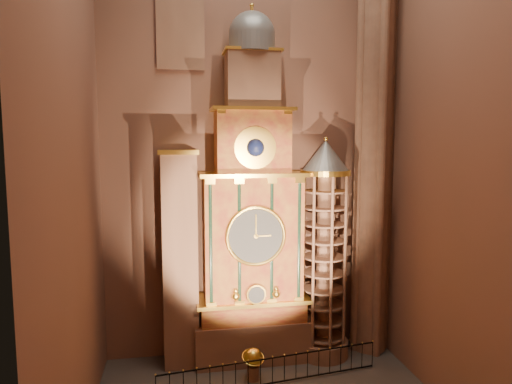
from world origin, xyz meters
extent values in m
plane|color=#8A5A4A|center=(0.00, 6.00, 11.00)|extent=(22.00, 0.00, 22.00)
plane|color=#8A5A4A|center=(-7.00, 0.00, 11.00)|extent=(0.00, 22.00, 22.00)
plane|color=#8A5A4A|center=(7.00, 0.00, 11.00)|extent=(0.00, 22.00, 22.00)
cube|color=#8C634C|center=(0.00, 5.00, 1.00)|extent=(5.60, 2.20, 2.00)
cube|color=maroon|center=(0.00, 5.00, 2.50)|extent=(5.00, 2.00, 1.00)
cube|color=yellow|center=(0.00, 4.95, 3.05)|extent=(5.40, 2.30, 0.18)
cube|color=maroon|center=(0.00, 5.00, 6.00)|extent=(4.60, 2.00, 6.00)
cylinder|color=black|center=(-2.05, 4.14, 6.00)|extent=(0.32, 0.32, 5.60)
cylinder|color=black|center=(-0.75, 4.14, 6.00)|extent=(0.32, 0.32, 5.60)
cylinder|color=black|center=(0.75, 4.14, 6.00)|extent=(0.32, 0.32, 5.60)
cylinder|color=black|center=(2.05, 4.14, 6.00)|extent=(0.32, 0.32, 5.60)
cube|color=yellow|center=(0.00, 4.95, 9.05)|extent=(5.00, 2.25, 0.18)
cylinder|color=#2D3033|center=(0.00, 3.99, 6.30)|extent=(2.60, 0.12, 2.60)
torus|color=yellow|center=(0.00, 3.94, 6.30)|extent=(2.80, 0.16, 2.80)
cylinder|color=yellow|center=(0.00, 3.84, 3.60)|extent=(0.90, 0.10, 0.90)
sphere|color=yellow|center=(-0.95, 3.89, 3.55)|extent=(0.36, 0.36, 0.36)
sphere|color=yellow|center=(0.95, 3.89, 3.55)|extent=(0.36, 0.36, 0.36)
cube|color=maroon|center=(0.00, 5.00, 10.50)|extent=(3.40, 1.80, 3.00)
sphere|color=#0C0C3F|center=(0.00, 4.09, 10.30)|extent=(0.80, 0.80, 0.80)
cube|color=yellow|center=(0.00, 4.95, 12.05)|extent=(3.80, 2.00, 0.15)
cube|color=#8C634C|center=(0.00, 5.00, 13.30)|extent=(2.40, 1.60, 2.60)
sphere|color=slate|center=(0.00, 5.00, 15.40)|extent=(2.10, 2.10, 2.10)
cylinder|color=yellow|center=(0.00, 5.00, 16.30)|extent=(0.14, 0.14, 0.80)
cube|color=#8C634C|center=(-3.40, 5.00, 5.00)|extent=(1.60, 1.40, 10.00)
cube|color=yellow|center=(-3.40, 4.58, 3.00)|extent=(1.35, 0.10, 2.10)
cube|color=#491B13|center=(-3.40, 4.52, 3.00)|extent=(1.05, 0.04, 1.75)
cube|color=yellow|center=(-3.40, 4.58, 5.60)|extent=(1.35, 0.10, 2.10)
cube|color=#491B13|center=(-3.40, 4.52, 5.60)|extent=(1.05, 0.04, 1.75)
cube|color=yellow|center=(-3.40, 4.58, 8.20)|extent=(1.35, 0.10, 2.10)
cube|color=#491B13|center=(-3.40, 4.52, 8.20)|extent=(1.05, 0.04, 1.75)
cube|color=yellow|center=(-3.40, 5.00, 10.10)|extent=(1.80, 1.60, 0.20)
cylinder|color=#8C634C|center=(3.50, 4.70, 0.40)|extent=(2.50, 2.50, 0.80)
cylinder|color=#8C634C|center=(3.50, 4.70, 4.90)|extent=(0.70, 0.70, 8.20)
cylinder|color=yellow|center=(3.50, 4.70, 9.10)|extent=(2.40, 2.40, 0.25)
cone|color=slate|center=(3.50, 4.70, 9.90)|extent=(2.30, 2.30, 1.50)
sphere|color=yellow|center=(3.50, 4.70, 10.70)|extent=(0.20, 0.20, 0.20)
cylinder|color=#8C634C|center=(6.10, 5.00, 11.00)|extent=(1.60, 1.60, 22.00)
cylinder|color=#8C634C|center=(6.90, 5.00, 11.00)|extent=(0.44, 0.44, 22.00)
cylinder|color=#8C634C|center=(5.30, 5.00, 11.00)|extent=(0.44, 0.44, 22.00)
cylinder|color=#8C634C|center=(6.10, 5.80, 11.00)|extent=(0.44, 0.44, 22.00)
cylinder|color=#8C634C|center=(6.10, 4.20, 11.00)|extent=(0.44, 0.44, 22.00)
cube|color=navy|center=(-3.20, 5.94, 16.50)|extent=(2.00, 0.10, 5.00)
cube|color=#8C634C|center=(-3.20, 5.88, 16.50)|extent=(2.20, 0.06, 5.20)
cylinder|color=#8C634C|center=(-0.31, 2.91, 0.32)|extent=(0.55, 0.55, 0.64)
sphere|color=gold|center=(-0.31, 2.91, 1.06)|extent=(0.83, 0.83, 0.83)
torus|color=gold|center=(-0.31, 2.91, 1.06)|extent=(1.22, 1.18, 0.45)
cube|color=black|center=(0.44, 2.32, 1.25)|extent=(9.88, 1.42, 0.05)
cube|color=black|center=(0.44, 2.32, 0.11)|extent=(9.88, 1.42, 0.05)
camera|label=1|loc=(-3.58, -16.09, 10.56)|focal=32.00mm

